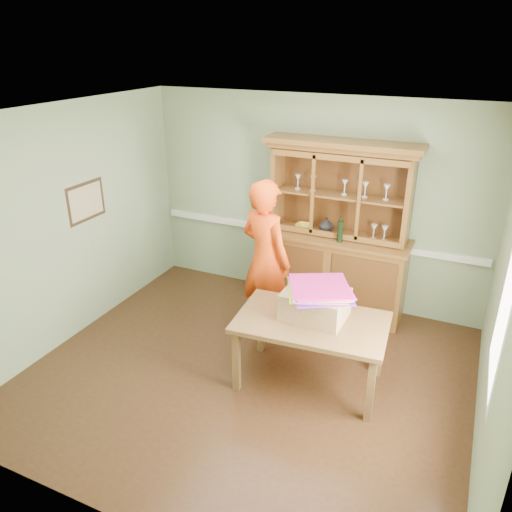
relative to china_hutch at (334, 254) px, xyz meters
The scene contains 14 objects.
floor 1.95m from the china_hutch, 102.60° to the right, with size 4.50×4.50×0.00m, color #482717.
ceiling 2.63m from the china_hutch, 102.60° to the right, with size 4.50×4.50×0.00m, color white.
wall_back 0.74m from the china_hutch, 147.27° to the left, with size 4.50×4.50×0.00m, color gray.
wall_left 3.22m from the china_hutch, 146.49° to the right, with size 4.00×4.00×0.00m, color gray.
wall_right 2.62m from the china_hutch, 43.25° to the right, with size 4.00×4.00×0.00m, color gray.
wall_front 3.81m from the china_hutch, 95.95° to the right, with size 4.50×4.50×0.00m, color gray.
chair_rail 0.47m from the china_hutch, 149.94° to the left, with size 4.41×0.05×0.08m, color white.
framed_map 3.09m from the china_hutch, 151.06° to the right, with size 0.03×0.60×0.46m.
window_panel 2.85m from the china_hutch, 48.10° to the right, with size 0.03×0.96×1.36m.
china_hutch is the anchor object (origin of this frame).
dining_table 1.62m from the china_hutch, 81.49° to the right, with size 1.55×1.01×0.74m.
cardboard_box 1.55m from the china_hutch, 81.00° to the right, with size 0.61×0.49×0.28m, color tan.
kite_stack 1.57m from the china_hutch, 80.22° to the right, with size 0.75×0.75×0.06m.
person 1.07m from the china_hutch, 123.09° to the right, with size 0.70×0.46×1.91m, color #FF4C10.
Camera 1 is at (1.90, -3.95, 3.33)m, focal length 35.00 mm.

